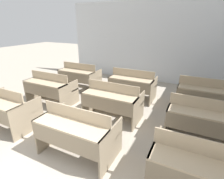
{
  "coord_description": "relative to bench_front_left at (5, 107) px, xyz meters",
  "views": [
    {
      "loc": [
        1.78,
        -0.83,
        2.2
      ],
      "look_at": [
        0.11,
        2.52,
        0.75
      ],
      "focal_mm": 28.0,
      "sensor_mm": 36.0,
      "label": 1
    }
  ],
  "objects": [
    {
      "name": "bench_front_center",
      "position": [
        1.95,
        -0.02,
        0.0
      ],
      "size": [
        1.3,
        0.79,
        0.91
      ],
      "color": "#83735C",
      "rests_on": "ground_plane"
    },
    {
      "name": "bench_third_right",
      "position": [
        3.89,
        2.71,
        0.0
      ],
      "size": [
        1.3,
        0.79,
        0.91
      ],
      "color": "#7B6B54",
      "rests_on": "ground_plane"
    },
    {
      "name": "wall_back",
      "position": [
        1.83,
        4.74,
        1.01
      ],
      "size": [
        6.69,
        0.06,
        2.98
      ],
      "color": "silver",
      "rests_on": "ground_plane"
    },
    {
      "name": "bench_front_right",
      "position": [
        3.89,
        -0.01,
        0.0
      ],
      "size": [
        1.3,
        0.79,
        0.91
      ],
      "color": "#7B6C55",
      "rests_on": "ground_plane"
    },
    {
      "name": "bench_front_left",
      "position": [
        0.0,
        0.0,
        0.0
      ],
      "size": [
        1.3,
        0.79,
        0.91
      ],
      "color": "#82735C",
      "rests_on": "ground_plane"
    },
    {
      "name": "bench_second_left",
      "position": [
        -0.02,
        1.35,
        0.0
      ],
      "size": [
        1.3,
        0.79,
        0.91
      ],
      "color": "#83745D",
      "rests_on": "ground_plane"
    },
    {
      "name": "bench_third_center",
      "position": [
        1.95,
        2.69,
        0.0
      ],
      "size": [
        1.3,
        0.79,
        0.91
      ],
      "color": "#81725B",
      "rests_on": "ground_plane"
    },
    {
      "name": "bench_second_center",
      "position": [
        1.94,
        1.36,
        0.0
      ],
      "size": [
        1.3,
        0.79,
        0.91
      ],
      "color": "#82735C",
      "rests_on": "ground_plane"
    },
    {
      "name": "bench_second_right",
      "position": [
        3.87,
        1.34,
        0.0
      ],
      "size": [
        1.3,
        0.79,
        0.91
      ],
      "color": "#7F7059",
      "rests_on": "ground_plane"
    },
    {
      "name": "bench_third_left",
      "position": [
        0.0,
        2.69,
        0.0
      ],
      "size": [
        1.3,
        0.79,
        0.91
      ],
      "color": "#81715A",
      "rests_on": "ground_plane"
    }
  ]
}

